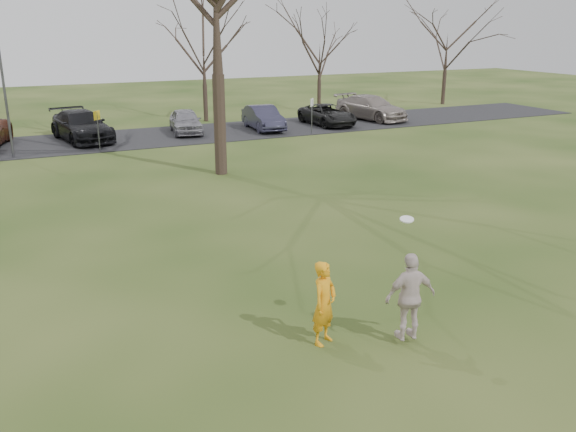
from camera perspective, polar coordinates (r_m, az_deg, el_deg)
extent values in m
plane|color=#1E380F|center=(12.88, 7.75, -11.29)|extent=(120.00, 120.00, 0.00)
cube|color=black|center=(35.49, -14.71, 7.00)|extent=(62.00, 6.50, 0.04)
imported|color=orange|center=(12.25, 3.41, -8.14)|extent=(0.76, 0.68, 1.75)
imported|color=black|center=(35.50, -18.77, 8.00)|extent=(3.21, 5.86, 1.61)
imported|color=gray|center=(36.51, -9.57, 8.76)|extent=(2.25, 4.31, 1.40)
imported|color=#2B2A40|center=(37.26, -2.33, 9.18)|extent=(1.82, 4.41, 1.42)
imported|color=black|center=(39.10, 3.70, 9.45)|extent=(2.31, 4.70, 1.28)
imported|color=gray|center=(41.63, 7.80, 10.03)|extent=(3.45, 5.80, 1.58)
imported|color=beige|center=(12.39, 11.38, -7.42)|extent=(1.12, 0.58, 1.82)
cylinder|color=white|center=(11.91, 11.07, -0.31)|extent=(0.28, 0.27, 0.10)
cylinder|color=#47474C|center=(32.04, -24.97, 10.27)|extent=(0.12, 0.12, 6.00)
cylinder|color=#47474C|center=(32.10, -17.33, 7.49)|extent=(0.06, 0.06, 2.00)
cube|color=yellow|center=(31.97, -17.47, 8.99)|extent=(0.35, 0.35, 0.45)
cylinder|color=#47474C|center=(35.74, 2.24, 9.22)|extent=(0.06, 0.06, 2.00)
cube|color=silver|center=(35.63, 2.25, 10.58)|extent=(0.35, 0.35, 0.45)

